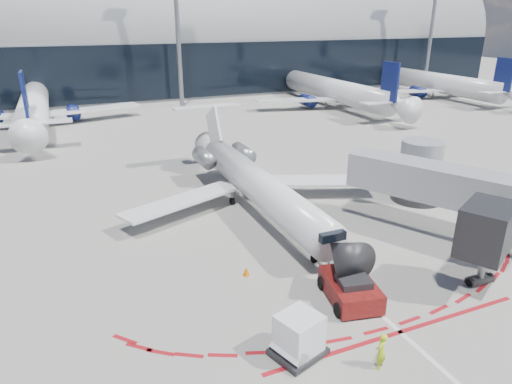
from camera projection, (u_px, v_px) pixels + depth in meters
name	position (u px, v px, depth m)	size (l,w,h in m)	color
ground	(288.00, 232.00, 30.97)	(260.00, 260.00, 0.00)	slate
apron_centerline	(276.00, 220.00, 32.69)	(0.25, 40.00, 0.01)	silver
apron_stop_bar	(400.00, 332.00, 21.10)	(14.00, 0.25, 0.01)	maroon
terminal_building	(130.00, 46.00, 83.69)	(150.00, 24.15, 24.00)	gray
jet_bridge	(438.00, 185.00, 30.88)	(10.03, 15.20, 4.90)	#9B9EA4
light_mast_centre	(177.00, 25.00, 69.52)	(0.70, 0.70, 25.00)	slate
light_mast_east	(432.00, 23.00, 87.78)	(0.70, 0.70, 25.00)	slate
regional_jet	(254.00, 181.00, 34.18)	(20.46, 25.22, 6.32)	silver
pushback_tug	(350.00, 289.00, 23.30)	(3.03, 5.83, 1.48)	#510B0C
ramp_worker	(381.00, 351.00, 18.69)	(0.61, 0.40, 1.67)	#BDDD17
uld_container	(299.00, 336.00, 19.34)	(2.58, 2.38, 1.99)	black
safety_cone_left	(246.00, 271.00, 25.63)	(0.39, 0.39, 0.55)	orange
safety_cone_right	(376.00, 301.00, 22.89)	(0.41, 0.41, 0.57)	orange
bg_airliner_1	(30.00, 85.00, 59.84)	(32.39, 34.30, 10.48)	silver
bg_airliner_2	(335.00, 74.00, 72.31)	(31.34, 33.18, 10.14)	silver
bg_airliner_3	(441.00, 69.00, 81.11)	(30.22, 32.00, 9.78)	silver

